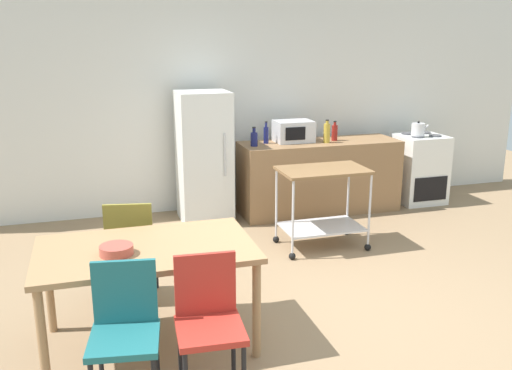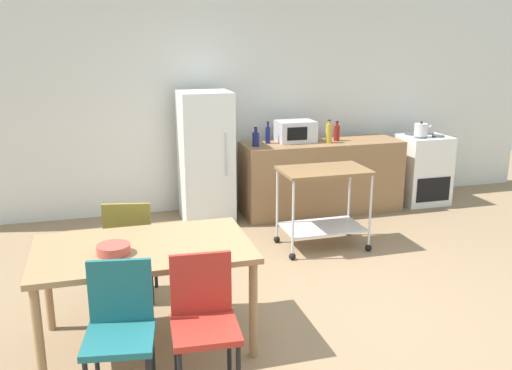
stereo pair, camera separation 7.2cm
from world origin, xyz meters
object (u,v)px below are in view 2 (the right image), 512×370
object	(u,v)px
dining_table	(144,257)
bottle_soda	(329,133)
chair_teal	(120,326)
bottle_sparkling_water	(268,135)
microwave	(295,131)
refrigerator	(206,157)
fruit_bowl	(114,249)
chair_olive	(130,243)
bottle_hot_sauce	(337,133)
kitchen_cart	(323,195)
stove_oven	(422,169)
kettle	(421,130)
chair_red	(204,317)
bottle_sesame_oil	(256,139)

from	to	relation	value
dining_table	bottle_soda	xyz separation A→B (m)	(2.47, 2.49, 0.35)
chair_teal	bottle_sparkling_water	bearing A→B (deg)	68.98
bottle_soda	chair_teal	bearing A→B (deg)	-130.25
bottle_soda	microwave	bearing A→B (deg)	153.85
refrigerator	fruit_bowl	size ratio (longest dim) A/B	6.89
chair_olive	chair_teal	size ratio (longest dim) A/B	1.00
chair_teal	bottle_hot_sauce	bearing A→B (deg)	58.40
dining_table	bottle_sparkling_water	xyz separation A→B (m)	(1.74, 2.66, 0.34)
microwave	bottle_hot_sauce	distance (m)	0.52
chair_teal	bottle_sparkling_water	distance (m)	3.88
kitchen_cart	bottle_soda	xyz separation A→B (m)	(0.51, 1.07, 0.45)
fruit_bowl	bottle_hot_sauce	bearing A→B (deg)	43.54
bottle_sparkling_water	stove_oven	bearing A→B (deg)	-1.61
chair_olive	kettle	size ratio (longest dim) A/B	3.71
chair_teal	bottle_sparkling_water	xyz separation A→B (m)	(1.95, 3.32, 0.49)
stove_oven	bottle_sparkling_water	bearing A→B (deg)	178.39
stove_oven	bottle_soda	size ratio (longest dim) A/B	3.25
chair_red	kitchen_cart	bearing A→B (deg)	55.86
chair_teal	bottle_hot_sauce	world-z (taller)	bottle_hot_sauce
bottle_sesame_oil	fruit_bowl	world-z (taller)	bottle_sesame_oil
chair_red	microwave	distance (m)	3.86
chair_red	stove_oven	distance (m)	4.87
refrigerator	fruit_bowl	world-z (taller)	refrigerator
chair_teal	bottle_soda	xyz separation A→B (m)	(2.67, 3.16, 0.50)
bottle_sparkling_water	bottle_hot_sauce	bearing A→B (deg)	-4.46
chair_red	kettle	distance (m)	4.74
chair_olive	bottle_soda	xyz separation A→B (m)	(2.52, 1.78, 0.50)
bottle_hot_sauce	chair_olive	bearing A→B (deg)	-144.91
chair_red	refrigerator	size ratio (longest dim) A/B	0.57
bottle_sesame_oil	fruit_bowl	bearing A→B (deg)	-123.77
refrigerator	chair_olive	bearing A→B (deg)	-117.53
dining_table	stove_oven	xyz separation A→B (m)	(3.87, 2.60, -0.22)
kitchen_cart	chair_olive	bearing A→B (deg)	-160.73
stove_oven	kitchen_cart	world-z (taller)	stove_oven
refrigerator	bottle_hot_sauce	world-z (taller)	refrigerator
chair_olive	fruit_bowl	distance (m)	0.86
chair_red	chair_teal	world-z (taller)	same
bottle_sesame_oil	bottle_soda	size ratio (longest dim) A/B	0.81
bottle_soda	bottle_sesame_oil	bearing A→B (deg)	177.29
kitchen_cart	bottle_hot_sauce	size ratio (longest dim) A/B	3.71
chair_olive	bottle_sesame_oil	world-z (taller)	bottle_sesame_oil
kitchen_cart	bottle_soda	bearing A→B (deg)	64.65
refrigerator	bottle_hot_sauce	bearing A→B (deg)	-3.12
stove_oven	microwave	xyz separation A→B (m)	(-1.77, 0.07, 0.58)
chair_teal	microwave	distance (m)	4.09
chair_red	chair_olive	bearing A→B (deg)	107.77
chair_red	bottle_sparkling_water	size ratio (longest dim) A/B	3.30
chair_olive	kettle	xyz separation A→B (m)	(3.81, 1.79, 0.48)
bottle_soda	fruit_bowl	size ratio (longest dim) A/B	1.26
kettle	chair_teal	bearing A→B (deg)	-141.35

